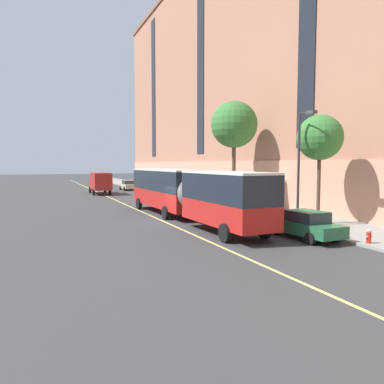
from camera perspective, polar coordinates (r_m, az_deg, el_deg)
ground_plane at (r=26.39m, az=-3.74°, el=-4.63°), size 260.00×260.00×0.00m
sidewalk at (r=33.02m, az=9.52°, el=-2.73°), size 5.65×160.00×0.15m
apartment_facade at (r=38.02m, az=24.72°, el=22.09°), size 15.20×110.00×31.91m
city_bus at (r=27.00m, az=-0.87°, el=0.10°), size 3.21×19.09×3.65m
parked_car_green_0 at (r=42.77m, az=-4.37°, el=-0.12°), size 1.92×4.54×1.56m
parked_car_red_1 at (r=28.39m, az=5.89°, el=-2.41°), size 2.04×4.31×1.56m
parked_car_green_3 at (r=21.49m, az=16.73°, el=-4.76°), size 2.06×4.82×1.56m
parked_car_champagne_5 at (r=58.84m, az=-9.70°, el=1.05°), size 2.09×4.29×1.56m
box_truck at (r=51.74m, az=-13.81°, el=1.51°), size 2.48×7.10×2.89m
street_tree_mid_block at (r=26.00m, az=18.90°, el=7.79°), size 2.97×2.97×7.15m
street_tree_far_uptown at (r=35.42m, az=6.43°, el=10.12°), size 4.32×4.32×9.75m
street_lamp at (r=24.39m, az=16.29°, el=5.14°), size 0.36×1.48×7.18m
fire_hydrant at (r=20.75m, az=25.34°, el=-6.13°), size 0.42×0.24×0.72m
lane_centerline at (r=29.17m, az=-5.95°, el=-3.77°), size 0.16×140.00×0.01m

